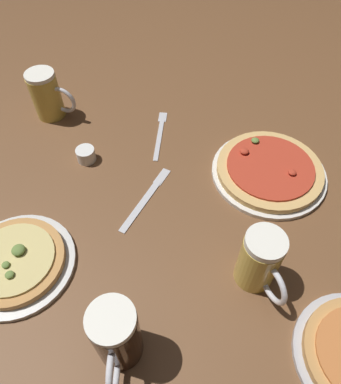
% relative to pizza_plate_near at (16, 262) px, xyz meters
% --- Properties ---
extents(ground_plane, '(2.40, 2.40, 0.03)m').
position_rel_pizza_plate_near_xyz_m(ground_plane, '(0.35, 0.21, -0.03)').
color(ground_plane, brown).
extents(pizza_plate_near, '(0.27, 0.27, 0.05)m').
position_rel_pizza_plate_near_xyz_m(pizza_plate_near, '(0.00, 0.00, 0.00)').
color(pizza_plate_near, silver).
rests_on(pizza_plate_near, ground_plane).
extents(pizza_plate_far, '(0.32, 0.32, 0.05)m').
position_rel_pizza_plate_near_xyz_m(pizza_plate_far, '(0.62, 0.30, 0.00)').
color(pizza_plate_far, silver).
rests_on(pizza_plate_far, ground_plane).
extents(beer_mug_dark, '(0.09, 0.15, 0.18)m').
position_rel_pizza_plate_near_xyz_m(beer_mug_dark, '(0.26, -0.18, 0.07)').
color(beer_mug_dark, black).
rests_on(beer_mug_dark, ground_plane).
extents(beer_mug_amber, '(0.09, 0.14, 0.16)m').
position_rel_pizza_plate_near_xyz_m(beer_mug_amber, '(0.54, -0.01, 0.06)').
color(beer_mug_amber, gold).
rests_on(beer_mug_amber, ground_plane).
extents(beer_mug_pale, '(0.14, 0.09, 0.15)m').
position_rel_pizza_plate_near_xyz_m(beer_mug_pale, '(-0.04, 0.54, 0.06)').
color(beer_mug_pale, gold).
rests_on(beer_mug_pale, ground_plane).
extents(ramekin_sauce, '(0.05, 0.05, 0.04)m').
position_rel_pizza_plate_near_xyz_m(ramekin_sauce, '(0.10, 0.34, 0.00)').
color(ramekin_sauce, white).
rests_on(ramekin_sauce, ground_plane).
extents(fork_left, '(0.03, 0.22, 0.01)m').
position_rel_pizza_plate_near_xyz_m(fork_left, '(0.31, 0.45, -0.01)').
color(fork_left, silver).
rests_on(fork_left, ground_plane).
extents(knife_right, '(0.12, 0.22, 0.01)m').
position_rel_pizza_plate_near_xyz_m(knife_right, '(0.28, 0.20, -0.01)').
color(knife_right, silver).
rests_on(knife_right, ground_plane).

